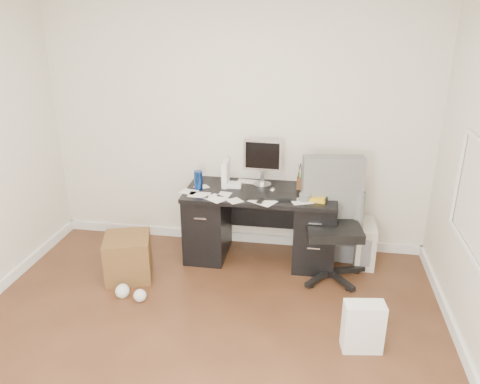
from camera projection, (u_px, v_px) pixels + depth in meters
The scene contains 18 objects.
ground at pixel (192, 364), 3.45m from camera, with size 4.00×4.00×0.00m, color #402414.
room_shell at pixel (188, 146), 2.87m from camera, with size 4.02×4.02×2.71m.
desk at pixel (260, 223), 4.78m from camera, with size 1.50×0.70×0.75m.
loose_papers at pixel (240, 192), 4.63m from camera, with size 1.10×0.60×0.00m, color silver, non-canonical shape.
lcd_monitor at pixel (263, 163), 4.71m from camera, with size 0.39×0.22×0.49m, color #AEAEB2, non-canonical shape.
keyboard at pixel (271, 196), 4.49m from camera, with size 0.48×0.16×0.03m, color black.
computer_mouse at pixel (273, 191), 4.58m from camera, with size 0.06×0.06×0.06m, color #AEAEB2.
travel_mug at pixel (198, 180), 4.66m from camera, with size 0.08×0.08×0.19m, color navy.
white_binder at pixel (226, 173), 4.75m from camera, with size 0.10×0.23×0.26m, color white.
magazine_file at pixel (332, 180), 4.60m from camera, with size 0.11×0.21×0.25m, color #A98652.
pen_cup at pixel (301, 176), 4.67m from camera, with size 0.11×0.11×0.26m, color #523417, non-canonical shape.
yellow_book at pixel (319, 197), 4.45m from camera, with size 0.16×0.21×0.04m, color gold.
paper_remote at pixel (263, 200), 4.40m from camera, with size 0.24×0.19×0.02m, color silver, non-canonical shape.
office_chair at pixel (333, 222), 4.38m from camera, with size 0.66×0.66×1.16m, color #525452, non-canonical shape.
pc_tower at pixel (364, 243), 4.76m from camera, with size 0.19×0.43×0.43m, color #BAB7A8.
shopping_bag at pixel (363, 327), 3.53m from camera, with size 0.30×0.22×0.41m, color white.
wicker_basket at pixel (128, 257), 4.50m from camera, with size 0.42×0.42×0.42m, color #482915.
desk_printer at pixel (341, 248), 4.91m from camera, with size 0.33×0.27×0.19m, color slate.
Camera 1 is at (0.79, -2.65, 2.45)m, focal length 35.00 mm.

